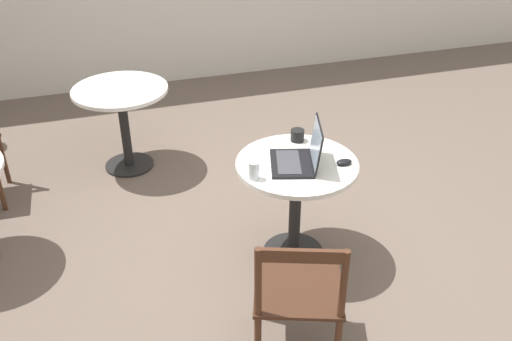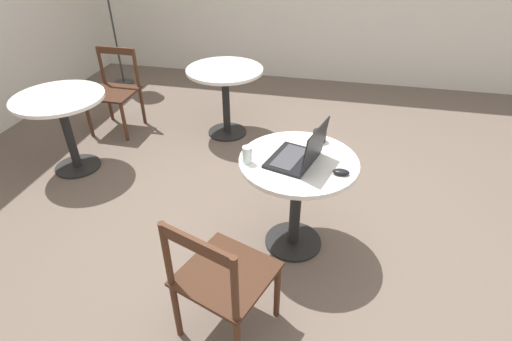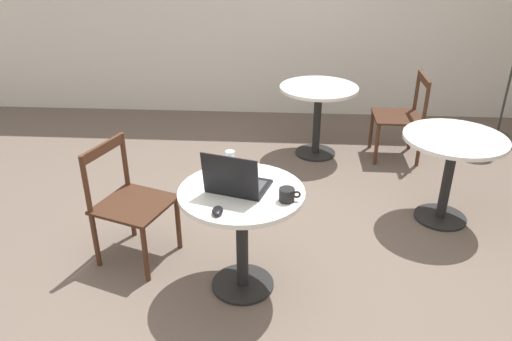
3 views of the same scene
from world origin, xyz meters
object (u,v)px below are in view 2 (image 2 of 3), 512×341
at_px(chair_near_left, 221,279).
at_px(drinking_glass, 247,155).
at_px(cafe_table_mid, 225,84).
at_px(laptop, 299,155).
at_px(mouse, 341,172).
at_px(cafe_table_far, 63,114).
at_px(chair_far_right, 114,91).
at_px(mug, 319,136).
at_px(cafe_table_near, 297,181).

height_order(chair_near_left, drinking_glass, chair_near_left).
height_order(cafe_table_mid, laptop, laptop).
distance_m(chair_near_left, drinking_glass, 0.77).
bearing_deg(laptop, mouse, -106.76).
xyz_separation_m(cafe_table_mid, chair_near_left, (-2.30, -0.63, -0.12)).
xyz_separation_m(cafe_table_mid, cafe_table_far, (-0.95, 1.18, 0.00)).
relative_size(cafe_table_mid, chair_near_left, 0.91).
relative_size(chair_far_right, laptop, 2.05).
bearing_deg(cafe_table_far, chair_far_right, -0.82).
bearing_deg(cafe_table_far, mug, -97.48).
xyz_separation_m(cafe_table_near, mouse, (-0.11, -0.27, 0.18)).
distance_m(chair_far_right, drinking_glass, 2.34).
distance_m(mouse, mug, 0.41).
bearing_deg(cafe_table_far, cafe_table_mid, -51.24).
bearing_deg(cafe_table_near, mouse, -111.90).
bearing_deg(drinking_glass, cafe_table_far, 69.77).
relative_size(cafe_table_mid, laptop, 1.86).
height_order(laptop, mouse, laptop).
bearing_deg(cafe_table_mid, cafe_table_far, 128.76).
bearing_deg(mouse, mug, 23.21).
height_order(cafe_table_near, chair_near_left, chair_near_left).
bearing_deg(drinking_glass, laptop, -76.92).
height_order(cafe_table_mid, cafe_table_far, same).
bearing_deg(drinking_glass, chair_near_left, -178.14).
xyz_separation_m(cafe_table_near, chair_far_right, (1.38, 2.09, -0.12)).
relative_size(cafe_table_near, chair_near_left, 0.91).
bearing_deg(laptop, chair_near_left, 159.30).
xyz_separation_m(cafe_table_near, chair_near_left, (-0.79, 0.29, -0.12)).
height_order(chair_far_right, laptop, laptop).
distance_m(chair_far_right, mouse, 2.80).
height_order(mug, drinking_glass, drinking_glass).
bearing_deg(mug, cafe_table_near, 159.03).
bearing_deg(cafe_table_mid, cafe_table_near, -148.60).
relative_size(cafe_table_near, chair_far_right, 0.91).
xyz_separation_m(cafe_table_far, chair_near_left, (-1.35, -1.81, -0.12)).
distance_m(cafe_table_near, cafe_table_mid, 1.77).
xyz_separation_m(cafe_table_far, mug, (-0.29, -2.20, 0.20)).
relative_size(chair_near_left, mouse, 8.36).
bearing_deg(drinking_glass, mouse, -90.63).
relative_size(cafe_table_far, chair_far_right, 0.91).
bearing_deg(cafe_table_far, chair_near_left, -126.74).
xyz_separation_m(laptop, drinking_glass, (-0.07, 0.31, 0.00)).
distance_m(cafe_table_near, mouse, 0.34).
relative_size(cafe_table_far, drinking_glass, 6.79).
height_order(laptop, drinking_glass, laptop).
bearing_deg(cafe_table_far, mouse, -105.73).
height_order(cafe_table_mid, mug, mug).
xyz_separation_m(chair_near_left, chair_far_right, (2.17, 1.80, 0.00)).
bearing_deg(mouse, cafe_table_near, 68.10).
distance_m(laptop, drinking_glass, 0.32).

